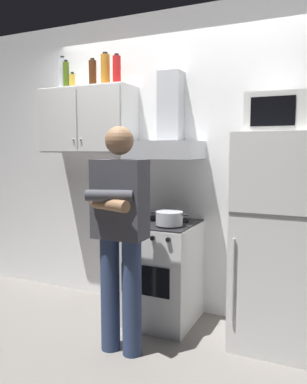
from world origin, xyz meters
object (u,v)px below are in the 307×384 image
at_px(bottle_rum_dark, 93,74).
at_px(bottle_spice_jar, 72,81).
at_px(upper_cabinet, 88,120).
at_px(range_hood, 167,135).
at_px(microwave, 282,113).
at_px(bottle_olive_oil, 66,75).
at_px(bottle_liquor_amber, 105,70).
at_px(person_standing, 120,231).
at_px(refrigerator, 277,241).
at_px(bottle_vodka_clear, 63,74).
at_px(cooking_pot, 169,218).
at_px(bottle_soda_red, 117,70).
at_px(stove_oven, 160,272).

bearing_deg(bottle_rum_dark, bottle_spice_jar, -163.51).
xyz_separation_m(upper_cabinet, bottle_rum_dark, (0.04, 0.03, 0.43)).
distance_m(range_hood, microwave, 0.97).
xyz_separation_m(range_hood, bottle_olive_oil, (-1.01, -0.03, 0.58)).
xyz_separation_m(upper_cabinet, bottle_liquor_amber, (0.20, 0.00, 0.44)).
height_order(range_hood, person_standing, range_hood).
relative_size(refrigerator, bottle_rum_dark, 5.99).
distance_m(bottle_vodka_clear, bottle_olive_oil, 0.09).
relative_size(person_standing, bottle_olive_oil, 6.23).
relative_size(microwave, cooking_pot, 1.51).
height_order(refrigerator, bottle_vodka_clear, bottle_vodka_clear).
bearing_deg(bottle_rum_dark, bottle_soda_red, -4.29).
distance_m(stove_oven, bottle_rum_dark, 1.91).
bearing_deg(bottle_vodka_clear, bottle_soda_red, -0.74).
bearing_deg(bottle_vodka_clear, range_hood, -0.79).
bearing_deg(bottle_olive_oil, bottle_rum_dark, 13.06).
distance_m(microwave, bottle_vodka_clear, 2.10).
xyz_separation_m(range_hood, bottle_rum_dark, (-0.76, 0.03, 0.58)).
bearing_deg(range_hood, refrigerator, -7.55).
relative_size(microwave, person_standing, 0.29).
xyz_separation_m(upper_cabinet, cooking_pot, (0.93, -0.24, -0.82)).
xyz_separation_m(upper_cabinet, microwave, (1.75, -0.11, -0.01)).
xyz_separation_m(microwave, bottle_olive_oil, (-1.96, 0.08, 0.43)).
height_order(upper_cabinet, person_standing, upper_cabinet).
relative_size(upper_cabinet, bottle_soda_red, 3.25).
xyz_separation_m(range_hood, cooking_pot, (0.13, -0.25, -0.67)).
height_order(stove_oven, cooking_pot, cooking_pot).
xyz_separation_m(bottle_soda_red, bottle_liquor_amber, (-0.12, -0.01, 0.01)).
bearing_deg(microwave, upper_cabinet, 176.52).
relative_size(bottle_rum_dark, bottle_spice_jar, 1.82).
relative_size(stove_oven, microwave, 1.82).
bearing_deg(bottle_spice_jar, bottle_vodka_clear, 163.22).
relative_size(stove_oven, cooking_pot, 2.75).
xyz_separation_m(refrigerator, microwave, (-0.00, 0.02, 0.94)).
bearing_deg(microwave, stove_oven, -178.85).
bearing_deg(stove_oven, upper_cabinet, 171.10).
distance_m(stove_oven, range_hood, 1.17).
bearing_deg(upper_cabinet, stove_oven, -8.90).
distance_m(upper_cabinet, microwave, 1.75).
relative_size(upper_cabinet, bottle_liquor_amber, 3.01).
height_order(upper_cabinet, bottle_olive_oil, bottle_olive_oil).
bearing_deg(microwave, bottle_liquor_amber, 175.99).
bearing_deg(bottle_soda_red, bottle_liquor_amber, -177.14).
distance_m(refrigerator, bottle_vodka_clear, 2.48).
distance_m(person_standing, bottle_vodka_clear, 1.83).
distance_m(cooking_pot, bottle_spice_jar, 1.62).
bearing_deg(refrigerator, bottle_soda_red, 174.71).
xyz_separation_m(microwave, cooking_pot, (-0.82, -0.14, -0.81)).
bearing_deg(upper_cabinet, bottle_spice_jar, -169.50).
distance_m(person_standing, bottle_spice_jar, 1.67).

